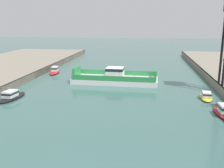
# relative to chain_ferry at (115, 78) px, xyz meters

# --- Properties ---
(chain_ferry) EXTENTS (18.94, 7.38, 3.44)m
(chain_ferry) POSITION_rel_chain_ferry_xyz_m (0.00, 0.00, 0.00)
(chain_ferry) COLOR silver
(chain_ferry) RESTS_ON ground
(moored_boat_near_right) EXTENTS (3.09, 7.33, 1.57)m
(moored_boat_near_right) POSITION_rel_chain_ferry_xyz_m (-16.55, -14.83, -0.48)
(moored_boat_near_right) COLOR black
(moored_boat_near_right) RESTS_ON ground
(moored_boat_mid_left) EXTENTS (2.93, 6.87, 1.72)m
(moored_boat_mid_left) POSITION_rel_chain_ferry_xyz_m (-17.23, 8.81, -0.42)
(moored_boat_mid_left) COLOR red
(moored_boat_mid_left) RESTS_ON ground
(moored_boat_mid_right) EXTENTS (2.63, 5.98, 1.29)m
(moored_boat_mid_right) POSITION_rel_chain_ferry_xyz_m (17.54, -9.94, -0.59)
(moored_boat_mid_right) COLOR yellow
(moored_boat_mid_right) RESTS_ON ground
(moored_boat_far_left) EXTENTS (2.22, 6.55, 1.70)m
(moored_boat_far_left) POSITION_rel_chain_ferry_xyz_m (18.23, -18.23, -0.43)
(moored_boat_far_left) COLOR red
(moored_boat_far_left) RESTS_ON ground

